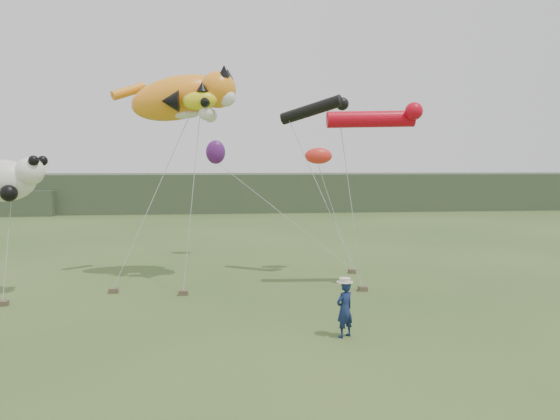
% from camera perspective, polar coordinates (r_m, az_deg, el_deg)
% --- Properties ---
extents(ground, '(120.00, 120.00, 0.00)m').
position_cam_1_polar(ground, '(17.64, -1.48, -11.94)').
color(ground, '#385123').
rests_on(ground, ground).
extents(headland, '(90.00, 13.00, 4.00)m').
position_cam_1_polar(headland, '(61.61, -8.01, 1.83)').
color(headland, '#2D3D28').
rests_on(headland, ground).
extents(festival_attendant, '(0.73, 0.67, 1.67)m').
position_cam_1_polar(festival_attendant, '(16.38, 6.77, -10.25)').
color(festival_attendant, '#14214C').
rests_on(festival_attendant, ground).
extents(sandbag_anchors, '(14.30, 4.62, 0.18)m').
position_cam_1_polar(sandbag_anchors, '(22.35, -7.08, -8.13)').
color(sandbag_anchors, brown).
rests_on(sandbag_anchors, ground).
extents(cat_kite, '(5.56, 2.97, 2.76)m').
position_cam_1_polar(cat_kite, '(24.71, -9.68, 11.59)').
color(cat_kite, orange).
rests_on(cat_kite, ground).
extents(fish_kite, '(2.39, 1.62, 1.25)m').
position_cam_1_polar(fish_kite, '(23.55, -9.50, 11.25)').
color(fish_kite, yellow).
rests_on(fish_kite, ground).
extents(tube_kites, '(5.27, 4.76, 1.59)m').
position_cam_1_polar(tube_kites, '(23.31, 7.81, 9.88)').
color(tube_kites, black).
rests_on(tube_kites, ground).
extents(panda_kite, '(2.81, 1.82, 1.75)m').
position_cam_1_polar(panda_kite, '(23.14, -26.59, 2.86)').
color(panda_kite, white).
rests_on(panda_kite, ground).
extents(misc_kites, '(5.97, 5.52, 1.29)m').
position_cam_1_polar(misc_kites, '(27.98, -2.43, 5.91)').
color(misc_kites, '#F92F24').
rests_on(misc_kites, ground).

